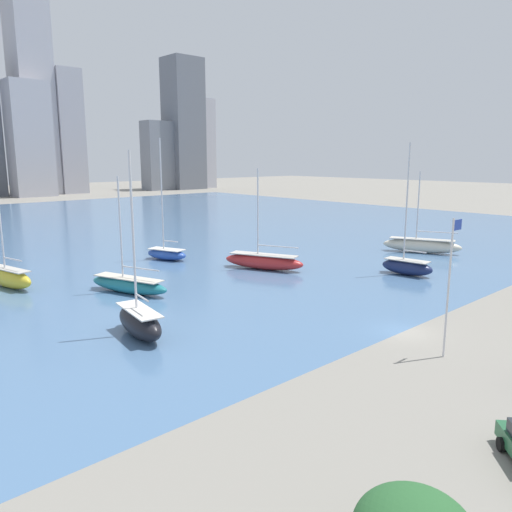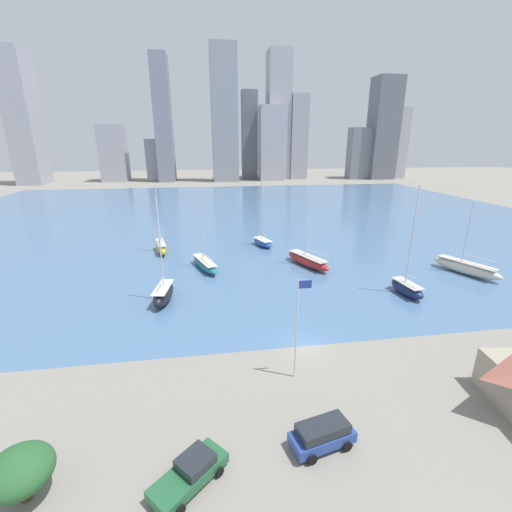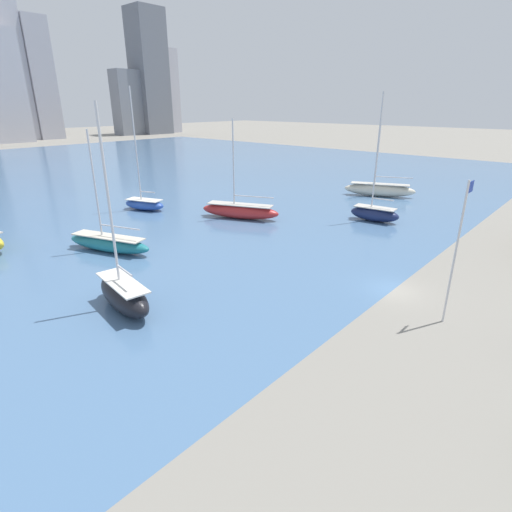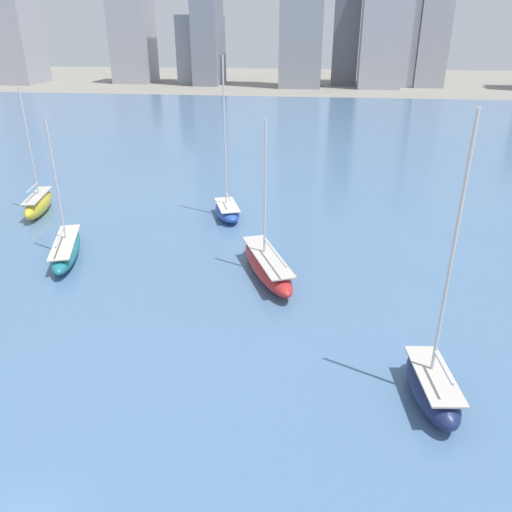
# 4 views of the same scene
# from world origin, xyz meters

# --- Properties ---
(ground_plane) EXTENTS (500.00, 500.00, 0.00)m
(ground_plane) POSITION_xyz_m (0.00, 0.00, 0.00)
(ground_plane) COLOR gray
(harbor_water) EXTENTS (180.00, 140.00, 0.00)m
(harbor_water) POSITION_xyz_m (0.00, 70.00, 0.00)
(harbor_water) COLOR #4C7099
(harbor_water) RESTS_ON ground_plane
(flag_pole) EXTENTS (1.24, 0.14, 9.61)m
(flag_pole) POSITION_xyz_m (-2.42, -4.59, 5.28)
(flag_pole) COLOR silver
(flag_pole) RESTS_ON ground_plane
(yard_shrub) EXTENTS (3.79, 3.79, 3.36)m
(yard_shrub) POSITION_xyz_m (-21.32, -13.18, 2.16)
(yard_shrub) COLOR #4C3823
(yard_shrub) RESTS_ON ground_plane
(distant_city_skyline) EXTENTS (211.78, 25.09, 68.40)m
(distant_city_skyline) POSITION_xyz_m (9.07, 169.70, 26.73)
(distant_city_skyline) COLOR #A8A8B2
(distant_city_skyline) RESTS_ON ground_plane
(sailboat_black) EXTENTS (3.10, 7.00, 14.05)m
(sailboat_black) POSITION_xyz_m (-15.90, 13.11, 1.20)
(sailboat_black) COLOR black
(sailboat_black) RESTS_ON harbor_water
(sailboat_cream) EXTENTS (6.36, 10.90, 11.67)m
(sailboat_cream) POSITION_xyz_m (31.67, 16.38, 1.08)
(sailboat_cream) COLOR beige
(sailboat_cream) RESTS_ON harbor_water
(sailboat_teal) EXTENTS (5.16, 9.78, 11.73)m
(sailboat_teal) POSITION_xyz_m (-10.34, 25.14, 0.89)
(sailboat_teal) COLOR #1E757F
(sailboat_teal) RESTS_ON harbor_water
(sailboat_yellow) EXTENTS (3.43, 8.07, 12.97)m
(sailboat_yellow) POSITION_xyz_m (-18.63, 35.58, 1.15)
(sailboat_yellow) COLOR yellow
(sailboat_yellow) RESTS_ON harbor_water
(sailboat_navy) EXTENTS (2.93, 6.35, 15.22)m
(sailboat_navy) POSITION_xyz_m (17.62, 10.34, 1.06)
(sailboat_navy) COLOR #19234C
(sailboat_navy) RESTS_ON harbor_water
(sailboat_blue) EXTENTS (4.33, 6.52, 16.03)m
(sailboat_blue) POSITION_xyz_m (1.67, 36.92, 0.94)
(sailboat_blue) COLOR #284CA8
(sailboat_blue) RESTS_ON harbor_water
(sailboat_red) EXTENTS (6.24, 10.41, 12.27)m
(sailboat_red) POSITION_xyz_m (7.32, 23.89, 1.01)
(sailboat_red) COLOR #B72828
(sailboat_red) RESTS_ON harbor_water
(parked_pickup_green) EXTENTS (5.13, 4.89, 1.70)m
(parked_pickup_green) POSITION_xyz_m (-11.55, -13.64, 0.83)
(parked_pickup_green) COLOR #235B38
(parked_pickup_green) RESTS_ON ground_plane
(parked_suv_blue) EXTENTS (4.84, 2.98, 1.93)m
(parked_suv_blue) POSITION_xyz_m (-2.52, -12.25, 1.05)
(parked_suv_blue) COLOR #284293
(parked_suv_blue) RESTS_ON ground_plane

